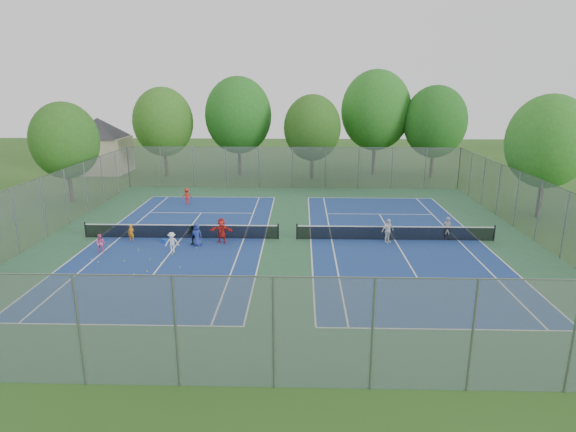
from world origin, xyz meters
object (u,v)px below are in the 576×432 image
(ball_crate, at_px, (164,241))
(ball_hopper, at_px, (191,230))
(net_right, at_px, (395,233))
(instructor, at_px, (447,228))
(net_left, at_px, (181,232))

(ball_crate, bearing_deg, ball_hopper, 57.87)
(net_right, bearing_deg, instructor, 2.08)
(net_left, distance_m, ball_crate, 1.35)
(ball_hopper, xyz_separation_m, instructor, (16.95, -0.96, 0.55))
(ball_crate, xyz_separation_m, ball_hopper, (1.29, 2.05, 0.11))
(ball_crate, height_order, ball_hopper, ball_hopper)
(ball_hopper, bearing_deg, net_right, -4.54)
(net_left, relative_size, instructor, 8.21)
(ball_hopper, height_order, instructor, instructor)
(net_right, height_order, ball_crate, net_right)
(instructor, bearing_deg, net_left, 3.22)
(net_left, distance_m, ball_hopper, 1.18)
(ball_crate, height_order, instructor, instructor)
(ball_crate, bearing_deg, net_left, 48.05)
(ball_crate, relative_size, instructor, 0.19)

